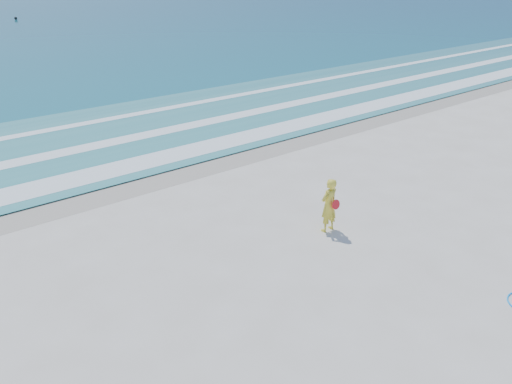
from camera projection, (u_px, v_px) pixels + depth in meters
ground at (370, 288)px, 11.27m from camera, size 400.00×400.00×0.00m
wet_sand at (170, 171)px, 17.67m from camera, size 400.00×2.40×0.00m
shallow at (111, 136)px, 21.21m from camera, size 400.00×10.00×0.01m
foam_near at (153, 160)px, 18.57m from camera, size 400.00×1.40×0.01m
foam_mid at (119, 140)px, 20.63m from camera, size 400.00×0.90×0.01m
foam_far at (89, 123)px, 22.98m from camera, size 400.00×0.60×0.01m
buoy at (16, 18)px, 67.02m from camera, size 0.39×0.39×0.39m
woman at (329, 205)px, 13.42m from camera, size 0.57×0.42×1.53m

